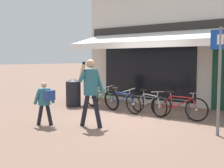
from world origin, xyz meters
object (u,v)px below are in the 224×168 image
Objects in this scene: bicycle_red at (178,107)px; parking_sign at (220,70)px; pedestrian_adult at (91,85)px; litter_bin at (73,92)px; bicycle_blue at (122,101)px; bicycle_silver at (148,103)px; bicycle_green at (101,98)px; pedestrian_child at (45,99)px.

parking_sign is (1.46, -1.15, 1.14)m from bicycle_red.
litter_bin is at bearing -27.66° from pedestrian_adult.
bicycle_blue is 0.98× the size of bicycle_red.
bicycle_silver is (0.89, 0.18, -0.01)m from bicycle_blue.
bicycle_green is 0.98m from bicycle_blue.
parking_sign is at bearing -9.61° from litter_bin.
bicycle_blue is 1.65× the size of litter_bin.
bicycle_blue is 2.32m from pedestrian_adult.
bicycle_green is at bearing -157.70° from bicycle_silver.
pedestrian_child is at bearing -73.03° from bicycle_green.
bicycle_green is at bearing 13.41° from litter_bin.
bicycle_silver is 3.03m from parking_sign.
bicycle_silver is at bearing -89.33° from pedestrian_adult.
bicycle_silver is 1.56× the size of litter_bin.
pedestrian_adult is at bearing -37.78° from litter_bin.
bicycle_red is (1.04, -0.10, 0.01)m from bicycle_silver.
bicycle_silver is 2.47m from pedestrian_adult.
litter_bin is 0.42× the size of parking_sign.
parking_sign reaches higher than bicycle_blue.
bicycle_red is 1.00× the size of pedestrian_adult.
litter_bin is at bearing -57.13° from pedestrian_child.
pedestrian_adult reaches higher than pedestrian_child.
bicycle_blue is (0.97, -0.13, -0.01)m from bicycle_green.
litter_bin reaches higher than bicycle_silver.
bicycle_green is 1.07× the size of bicycle_silver.
pedestrian_adult reaches higher than bicycle_silver.
bicycle_red is (2.91, -0.05, -0.01)m from bicycle_green.
litter_bin is (-2.59, 2.01, -0.56)m from pedestrian_adult.
parking_sign reaches higher than bicycle_green.
bicycle_green is 2.91m from bicycle_red.
bicycle_green is at bearing 164.73° from parking_sign.
bicycle_blue is 0.70× the size of parking_sign.
parking_sign reaches higher than litter_bin.
litter_bin is at bearing -163.92° from bicycle_blue.
bicycle_blue is 0.97× the size of pedestrian_adult.
bicycle_green reaches higher than bicycle_silver.
pedestrian_child is 1.11× the size of litter_bin.
parking_sign is at bearing -40.09° from bicycle_red.
bicycle_blue is 3.74m from parking_sign.
pedestrian_child reaches higher than bicycle_red.
bicycle_silver is at bearing 23.71° from bicycle_blue.
parking_sign is (2.89, 1.08, 0.43)m from pedestrian_adult.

